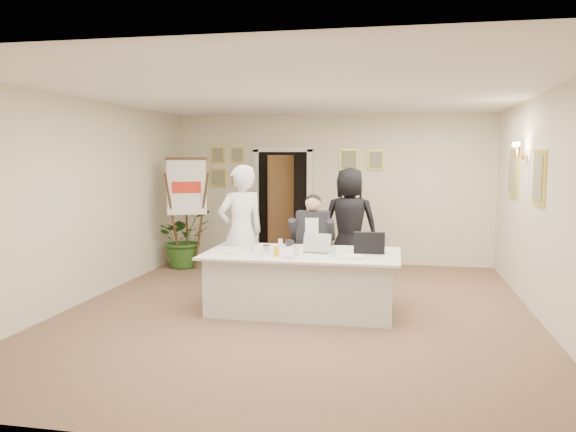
# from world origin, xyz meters

# --- Properties ---
(floor) EXTENTS (7.00, 7.00, 0.00)m
(floor) POSITION_xyz_m (0.00, 0.00, 0.00)
(floor) COLOR brown
(floor) RESTS_ON ground
(ceiling) EXTENTS (6.00, 7.00, 0.02)m
(ceiling) POSITION_xyz_m (0.00, 0.00, 2.80)
(ceiling) COLOR white
(ceiling) RESTS_ON wall_back
(wall_back) EXTENTS (6.00, 0.10, 2.80)m
(wall_back) POSITION_xyz_m (0.00, 3.50, 1.40)
(wall_back) COLOR #ECE7C7
(wall_back) RESTS_ON floor
(wall_front) EXTENTS (6.00, 0.10, 2.80)m
(wall_front) POSITION_xyz_m (0.00, -3.50, 1.40)
(wall_front) COLOR #ECE7C7
(wall_front) RESTS_ON floor
(wall_left) EXTENTS (0.10, 7.00, 2.80)m
(wall_left) POSITION_xyz_m (-3.00, 0.00, 1.40)
(wall_left) COLOR #ECE7C7
(wall_left) RESTS_ON floor
(wall_right) EXTENTS (0.10, 7.00, 2.80)m
(wall_right) POSITION_xyz_m (3.00, 0.00, 1.40)
(wall_right) COLOR #ECE7C7
(wall_right) RESTS_ON floor
(doorway) EXTENTS (1.14, 0.86, 2.20)m
(doorway) POSITION_xyz_m (-0.88, 3.32, 1.04)
(doorway) COLOR black
(doorway) RESTS_ON floor
(pictures_back_wall) EXTENTS (3.40, 0.06, 0.80)m
(pictures_back_wall) POSITION_xyz_m (-0.80, 3.47, 1.85)
(pictures_back_wall) COLOR #E5D54E
(pictures_back_wall) RESTS_ON wall_back
(pictures_right_wall) EXTENTS (0.06, 2.20, 0.80)m
(pictures_right_wall) POSITION_xyz_m (2.97, 1.20, 1.75)
(pictures_right_wall) COLOR #E5D54E
(pictures_right_wall) RESTS_ON wall_right
(wall_sconce) EXTENTS (0.20, 0.30, 0.24)m
(wall_sconce) POSITION_xyz_m (2.90, 1.20, 2.10)
(wall_sconce) COLOR #DB8746
(wall_sconce) RESTS_ON wall_right
(conference_table) EXTENTS (2.51, 1.34, 0.78)m
(conference_table) POSITION_xyz_m (0.05, 0.03, 0.39)
(conference_table) COLOR silver
(conference_table) RESTS_ON floor
(seated_man) EXTENTS (0.72, 0.75, 1.49)m
(seated_man) POSITION_xyz_m (0.06, 0.92, 0.74)
(seated_man) COLOR black
(seated_man) RESTS_ON floor
(flip_chart) EXTENTS (0.70, 0.55, 1.96)m
(flip_chart) POSITION_xyz_m (-2.40, 2.30, 0.90)
(flip_chart) COLOR #341F10
(flip_chart) RESTS_ON floor
(standing_man) EXTENTS (0.82, 0.80, 1.90)m
(standing_man) POSITION_xyz_m (-0.90, 0.50, 0.95)
(standing_man) COLOR silver
(standing_man) RESTS_ON floor
(standing_woman) EXTENTS (0.90, 0.59, 1.84)m
(standing_woman) POSITION_xyz_m (0.50, 2.00, 0.92)
(standing_woman) COLOR black
(standing_woman) RESTS_ON floor
(potted_palm) EXTENTS (1.26, 1.23, 1.07)m
(potted_palm) POSITION_xyz_m (-2.53, 2.50, 0.53)
(potted_palm) COLOR #2A551C
(potted_palm) RESTS_ON floor
(laptop) EXTENTS (0.42, 0.43, 0.28)m
(laptop) POSITION_xyz_m (0.25, 0.13, 0.91)
(laptop) COLOR #B7BABC
(laptop) RESTS_ON conference_table
(laptop_bag) EXTENTS (0.40, 0.12, 0.28)m
(laptop_bag) POSITION_xyz_m (0.91, 0.11, 0.91)
(laptop_bag) COLOR black
(laptop_bag) RESTS_ON conference_table
(paper_stack) EXTENTS (0.34, 0.25, 0.03)m
(paper_stack) POSITION_xyz_m (0.71, -0.25, 0.79)
(paper_stack) COLOR white
(paper_stack) RESTS_ON conference_table
(plate_left) EXTENTS (0.24, 0.24, 0.01)m
(plate_left) POSITION_xyz_m (-0.83, -0.22, 0.78)
(plate_left) COLOR white
(plate_left) RESTS_ON conference_table
(plate_mid) EXTENTS (0.27, 0.27, 0.01)m
(plate_mid) POSITION_xyz_m (-0.50, -0.37, 0.78)
(plate_mid) COLOR white
(plate_mid) RESTS_ON conference_table
(plate_near) EXTENTS (0.25, 0.25, 0.01)m
(plate_near) POSITION_xyz_m (-0.02, -0.38, 0.78)
(plate_near) COLOR white
(plate_near) RESTS_ON conference_table
(glass_a) EXTENTS (0.07, 0.07, 0.14)m
(glass_a) POSITION_xyz_m (-0.58, -0.05, 0.84)
(glass_a) COLOR silver
(glass_a) RESTS_ON conference_table
(glass_b) EXTENTS (0.08, 0.08, 0.14)m
(glass_b) POSITION_xyz_m (0.03, -0.26, 0.84)
(glass_b) COLOR silver
(glass_b) RESTS_ON conference_table
(glass_c) EXTENTS (0.07, 0.07, 0.14)m
(glass_c) POSITION_xyz_m (0.49, -0.24, 0.84)
(glass_c) COLOR silver
(glass_c) RESTS_ON conference_table
(glass_d) EXTENTS (0.06, 0.06, 0.14)m
(glass_d) POSITION_xyz_m (-0.27, 0.22, 0.84)
(glass_d) COLOR silver
(glass_d) RESTS_ON conference_table
(oj_glass) EXTENTS (0.09, 0.09, 0.13)m
(oj_glass) POSITION_xyz_m (-0.20, -0.36, 0.84)
(oj_glass) COLOR yellow
(oj_glass) RESTS_ON conference_table
(steel_jug) EXTENTS (0.12, 0.12, 0.11)m
(steel_jug) POSITION_xyz_m (-0.38, -0.14, 0.83)
(steel_jug) COLOR silver
(steel_jug) RESTS_ON conference_table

